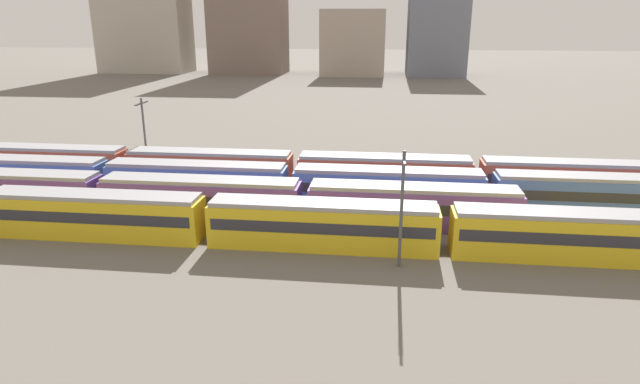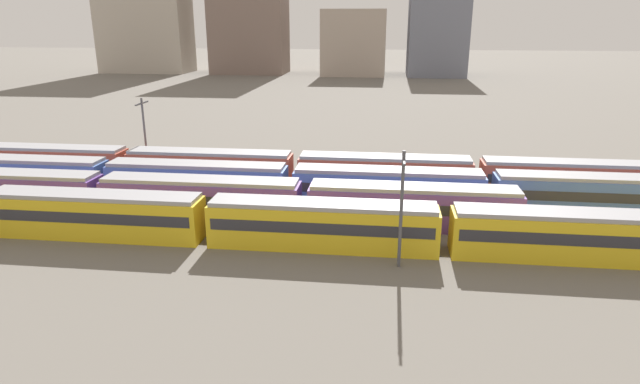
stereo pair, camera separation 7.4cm
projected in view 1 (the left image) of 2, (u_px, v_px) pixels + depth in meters
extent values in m
plane|color=#666059|center=(7.00, 200.00, 53.69)|extent=(600.00, 600.00, 0.00)
cube|color=yellow|center=(96.00, 217.00, 44.21)|extent=(18.00, 3.00, 3.40)
cube|color=#2D2D33|center=(95.00, 212.00, 44.09)|extent=(17.20, 3.06, 0.90)
cube|color=#939399|center=(93.00, 195.00, 43.64)|extent=(17.60, 2.70, 0.35)
cube|color=yellow|center=(323.00, 227.00, 42.08)|extent=(18.00, 3.00, 3.40)
cube|color=#2D2D33|center=(323.00, 222.00, 41.95)|extent=(17.20, 3.06, 0.90)
cube|color=#939399|center=(323.00, 204.00, 41.50)|extent=(17.60, 2.70, 0.35)
cube|color=yellow|center=(574.00, 238.00, 39.94)|extent=(18.00, 3.00, 3.40)
cube|color=#2D2D33|center=(575.00, 233.00, 39.82)|extent=(17.20, 3.06, 0.90)
cube|color=#939399|center=(578.00, 214.00, 39.37)|extent=(17.60, 2.70, 0.35)
cube|color=#6B429E|center=(7.00, 192.00, 50.45)|extent=(18.00, 3.00, 3.40)
cube|color=#2D2D33|center=(7.00, 188.00, 50.32)|extent=(17.20, 3.06, 0.90)
cube|color=#939399|center=(4.00, 173.00, 49.88)|extent=(17.60, 2.70, 0.35)
cube|color=#6B429E|center=(201.00, 200.00, 48.31)|extent=(18.00, 3.00, 3.40)
cube|color=#2D2D33|center=(201.00, 196.00, 48.19)|extent=(17.20, 3.06, 0.90)
cube|color=#939399|center=(200.00, 180.00, 47.74)|extent=(17.60, 2.70, 0.35)
cube|color=#6B429E|center=(413.00, 208.00, 46.17)|extent=(18.00, 3.00, 3.40)
cube|color=#2D2D33|center=(413.00, 204.00, 46.05)|extent=(17.20, 3.06, 0.90)
cube|color=#939399|center=(414.00, 188.00, 45.60)|extent=(17.60, 2.70, 0.35)
cube|color=#4C70BC|center=(22.00, 177.00, 55.61)|extent=(18.00, 3.00, 3.40)
cube|color=#2D2D33|center=(21.00, 173.00, 55.49)|extent=(17.20, 3.06, 0.90)
cube|color=#939399|center=(19.00, 159.00, 55.04)|extent=(17.60, 2.70, 0.35)
cube|color=#4C70BC|center=(197.00, 183.00, 53.47)|extent=(18.00, 3.00, 3.40)
cube|color=#2D2D33|center=(197.00, 179.00, 53.35)|extent=(17.20, 3.06, 0.90)
cube|color=#939399|center=(196.00, 165.00, 52.90)|extent=(17.60, 2.70, 0.35)
cube|color=#4C70BC|center=(387.00, 190.00, 51.34)|extent=(18.00, 3.00, 3.40)
cube|color=#2D2D33|center=(388.00, 185.00, 51.21)|extent=(17.20, 3.06, 0.90)
cube|color=#939399|center=(388.00, 171.00, 50.76)|extent=(17.60, 2.70, 0.35)
cube|color=#4C70BC|center=(594.00, 197.00, 49.20)|extent=(18.00, 3.00, 3.40)
cube|color=#2D2D33|center=(595.00, 193.00, 49.08)|extent=(17.20, 3.06, 0.90)
cube|color=#939399|center=(597.00, 177.00, 48.63)|extent=(17.60, 2.70, 0.35)
cube|color=#BC4C38|center=(48.00, 164.00, 60.57)|extent=(18.00, 3.00, 3.40)
cube|color=#2D2D33|center=(48.00, 160.00, 60.44)|extent=(17.20, 3.06, 0.90)
cube|color=#939399|center=(46.00, 148.00, 60.00)|extent=(17.60, 2.70, 0.35)
cube|color=#BC4C38|center=(210.00, 169.00, 58.43)|extent=(18.00, 3.00, 3.40)
cube|color=#2D2D33|center=(210.00, 165.00, 58.31)|extent=(17.20, 3.06, 0.90)
cube|color=#939399|center=(209.00, 152.00, 57.86)|extent=(17.60, 2.70, 0.35)
cube|color=#BC4C38|center=(384.00, 175.00, 56.29)|extent=(18.00, 3.00, 3.40)
cube|color=#2D2D33|center=(384.00, 171.00, 56.17)|extent=(17.20, 3.06, 0.90)
cube|color=#939399|center=(385.00, 157.00, 55.72)|extent=(17.60, 2.70, 0.35)
cube|color=#BC4C38|center=(572.00, 181.00, 54.16)|extent=(18.00, 3.00, 3.40)
cube|color=#2D2D33|center=(572.00, 177.00, 54.03)|extent=(17.20, 3.06, 0.90)
cube|color=#939399|center=(574.00, 163.00, 53.58)|extent=(17.60, 2.70, 0.35)
cylinder|color=#4C4C51|center=(145.00, 137.00, 61.52)|extent=(0.24, 0.24, 8.86)
cube|color=#47474C|center=(141.00, 103.00, 60.35)|extent=(0.16, 3.20, 0.16)
cylinder|color=#4C4C51|center=(401.00, 210.00, 37.86)|extent=(0.24, 0.24, 8.69)
cube|color=#47474C|center=(404.00, 159.00, 36.72)|extent=(0.16, 3.20, 0.16)
cube|color=#B2A899|center=(142.00, 4.00, 180.57)|extent=(29.71, 14.98, 45.25)
cube|color=#7A665B|center=(248.00, 8.00, 176.88)|extent=(24.58, 15.91, 42.36)
cube|color=#A89989|center=(354.00, 42.00, 176.21)|extent=(20.42, 21.44, 20.65)
cube|color=slate|center=(437.00, 28.00, 171.78)|extent=(18.20, 21.30, 29.98)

